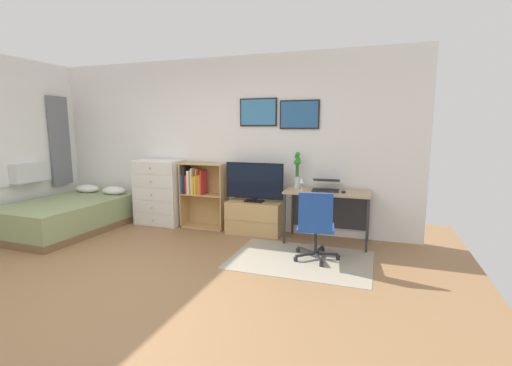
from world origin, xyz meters
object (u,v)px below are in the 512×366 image
(dresser, at_px, (159,192))
(office_chair, at_px, (316,224))
(television, at_px, (254,182))
(desk, at_px, (328,200))
(bookshelf, at_px, (200,190))
(bed, at_px, (68,215))
(wine_glass, at_px, (302,181))
(tv_stand, at_px, (255,217))
(bamboo_vase, at_px, (297,169))
(laptop, at_px, (326,186))
(computer_mouse, at_px, (343,192))

(dresser, height_order, office_chair, dresser)
(television, height_order, desk, television)
(bookshelf, bearing_deg, bed, -156.39)
(office_chair, distance_m, wine_glass, 0.86)
(bookshelf, xyz_separation_m, wine_glass, (1.71, -0.22, 0.25))
(wine_glass, bearing_deg, tv_stand, 167.44)
(television, bearing_deg, desk, 0.76)
(bamboo_vase, bearing_deg, dresser, -177.67)
(bookshelf, xyz_separation_m, desk, (2.06, -0.06, -0.02))
(bookshelf, bearing_deg, office_chair, -23.94)
(television, height_order, bamboo_vase, bamboo_vase)
(television, relative_size, laptop, 2.12)
(computer_mouse, bearing_deg, bookshelf, 174.63)
(office_chair, bearing_deg, dresser, 156.08)
(dresser, xyz_separation_m, bookshelf, (0.73, 0.07, 0.08))
(computer_mouse, bearing_deg, laptop, 151.80)
(bed, xyz_separation_m, wine_glass, (3.62, 0.61, 0.63))
(bookshelf, height_order, computer_mouse, bookshelf)
(desk, distance_m, wine_glass, 0.47)
(bed, bearing_deg, desk, 11.81)
(computer_mouse, bearing_deg, television, 174.01)
(computer_mouse, bearing_deg, office_chair, -110.24)
(bed, bearing_deg, laptop, 11.67)
(bookshelf, distance_m, laptop, 2.04)
(dresser, distance_m, wine_glass, 2.47)
(laptop, height_order, bamboo_vase, bamboo_vase)
(bed, height_order, tv_stand, bed)
(dresser, height_order, bookshelf, dresser)
(office_chair, relative_size, computer_mouse, 8.27)
(dresser, distance_m, tv_stand, 1.71)
(dresser, relative_size, desk, 0.93)
(laptop, bearing_deg, computer_mouse, -31.92)
(bamboo_vase, xyz_separation_m, wine_glass, (0.12, -0.25, -0.14))
(bookshelf, bearing_deg, tv_stand, -3.18)
(bamboo_vase, bearing_deg, bed, -166.21)
(bed, relative_size, dresser, 1.83)
(bamboo_vase, bearing_deg, television, -170.91)
(bookshelf, relative_size, tv_stand, 1.24)
(office_chair, relative_size, laptop, 2.02)
(bed, distance_m, television, 3.02)
(television, relative_size, desk, 0.77)
(television, relative_size, bamboo_vase, 1.72)
(bed, relative_size, laptop, 4.66)
(television, distance_m, desk, 1.12)
(television, height_order, office_chair, television)
(desk, xyz_separation_m, computer_mouse, (0.22, -0.15, 0.16))
(office_chair, distance_m, laptop, 0.89)
(bed, distance_m, bookshelf, 2.12)
(tv_stand, height_order, computer_mouse, computer_mouse)
(laptop, distance_m, bamboo_vase, 0.49)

